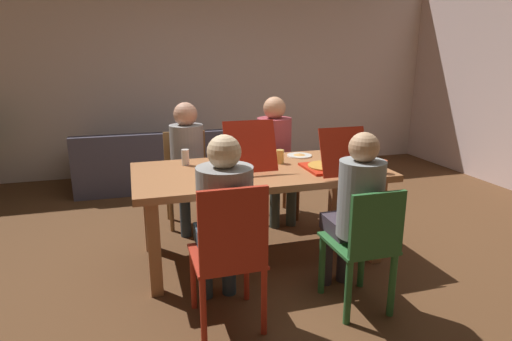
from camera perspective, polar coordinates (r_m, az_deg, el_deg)
The scene contains 19 objects.
ground_plane at distance 3.73m, azimuth 0.44°, elevation -11.19°, with size 20.00×20.00×0.00m, color brown.
back_wall at distance 6.30m, azimuth -7.77°, elevation 12.82°, with size 7.28×0.12×2.82m, color silver.
dining_table at distance 3.48m, azimuth 0.47°, elevation -1.19°, with size 2.01×1.00×0.77m.
chair_0 at distance 4.51m, azimuth 2.03°, elevation 0.09°, with size 0.44×0.44×0.84m.
person_0 at distance 4.32m, azimuth 2.62°, elevation 2.91°, with size 0.35×0.52×1.26m.
chair_1 at distance 2.58m, azimuth -3.52°, elevation -10.79°, with size 0.42×0.46×0.96m.
person_1 at distance 2.65m, azimuth -4.36°, elevation -5.79°, with size 0.34×0.53×1.22m.
chair_2 at distance 2.89m, azimuth 14.19°, elevation -9.88°, with size 0.38×0.45×0.87m.
person_2 at distance 2.91m, azimuth 13.09°, elevation -4.59°, with size 0.30×0.50×1.20m.
chair_3 at distance 4.36m, azimuth -9.21°, elevation -0.27°, with size 0.44×0.38×0.92m.
person_3 at distance 4.17m, azimuth -9.08°, elevation 2.01°, with size 0.32×0.53×1.22m.
pizza_box_0 at distance 3.52m, azimuth -1.72°, elevation 1.40°, with size 0.40×0.55×0.41m.
pizza_box_1 at distance 3.44m, azimuth 9.99°, elevation 0.86°, with size 0.37×0.50×0.37m.
plate_0 at distance 3.99m, azimuth 11.13°, elevation 2.07°, with size 0.25×0.25×0.01m.
plate_1 at distance 3.90m, azimuth 5.82°, elevation 2.04°, with size 0.23×0.23×0.03m.
drinking_glass_0 at distance 3.60m, azimuth -9.41°, elevation 1.74°, with size 0.06×0.06×0.13m, color silver.
drinking_glass_1 at distance 3.46m, azimuth 16.46°, elevation 0.49°, with size 0.08×0.08×0.10m, color #BD4728.
drinking_glass_2 at distance 3.62m, azimuth 3.21°, elevation 1.86°, with size 0.07×0.07×0.12m, color #DFC45F.
couch at distance 5.67m, azimuth -13.77°, elevation 0.69°, with size 1.84×0.84×0.75m.
Camera 1 is at (-0.98, -3.19, 1.66)m, focal length 29.98 mm.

